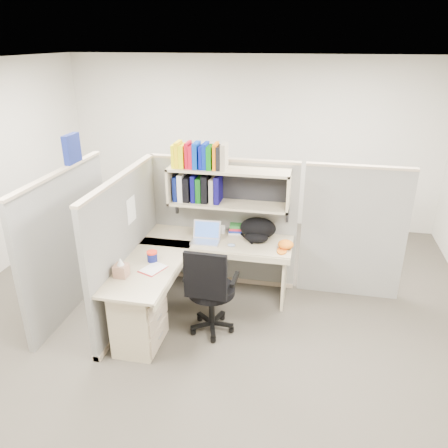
% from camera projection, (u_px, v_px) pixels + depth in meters
% --- Properties ---
extents(ground, '(6.00, 6.00, 0.00)m').
position_uv_depth(ground, '(207.00, 319.00, 4.91)').
color(ground, '#342F28').
rests_on(ground, ground).
extents(room_shell, '(6.00, 6.00, 6.00)m').
position_uv_depth(room_shell, '(205.00, 182.00, 4.27)').
color(room_shell, beige).
rests_on(room_shell, ground).
extents(cubicle, '(3.79, 1.84, 1.95)m').
position_uv_depth(cubicle, '(185.00, 227.00, 5.03)').
color(cubicle, slate).
rests_on(cubicle, ground).
extents(desk, '(1.74, 1.75, 0.73)m').
position_uv_depth(desk, '(162.00, 296.00, 4.55)').
color(desk, tan).
rests_on(desk, ground).
extents(laptop, '(0.34, 0.34, 0.23)m').
position_uv_depth(laptop, '(205.00, 233.00, 5.02)').
color(laptop, silver).
rests_on(laptop, desk).
extents(backpack, '(0.50, 0.44, 0.25)m').
position_uv_depth(backpack, '(257.00, 230.00, 5.09)').
color(backpack, black).
rests_on(backpack, desk).
extents(orange_cap, '(0.24, 0.26, 0.10)m').
position_uv_depth(orange_cap, '(286.00, 244.00, 4.90)').
color(orange_cap, '#D16412').
rests_on(orange_cap, desk).
extents(snack_canister, '(0.11, 0.11, 0.11)m').
position_uv_depth(snack_canister, '(152.00, 256.00, 4.62)').
color(snack_canister, '#0E1453').
rests_on(snack_canister, desk).
extents(tissue_box, '(0.13, 0.13, 0.20)m').
position_uv_depth(tissue_box, '(121.00, 267.00, 4.31)').
color(tissue_box, '#A8785F').
rests_on(tissue_box, desk).
extents(mouse, '(0.09, 0.06, 0.03)m').
position_uv_depth(mouse, '(231.00, 245.00, 4.96)').
color(mouse, '#8599BD').
rests_on(mouse, desk).
extents(paper_cup, '(0.07, 0.07, 0.09)m').
position_uv_depth(paper_cup, '(222.00, 230.00, 5.29)').
color(paper_cup, white).
rests_on(paper_cup, desk).
extents(book_stack, '(0.19, 0.24, 0.11)m').
position_uv_depth(book_stack, '(236.00, 228.00, 5.32)').
color(book_stack, gray).
rests_on(book_stack, desk).
extents(loose_paper, '(0.26, 0.30, 0.00)m').
position_uv_depth(loose_paper, '(153.00, 268.00, 4.49)').
color(loose_paper, white).
rests_on(loose_paper, desk).
extents(task_chair, '(0.54, 0.50, 1.04)m').
position_uv_depth(task_chair, '(211.00, 303.00, 4.55)').
color(task_chair, black).
rests_on(task_chair, ground).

